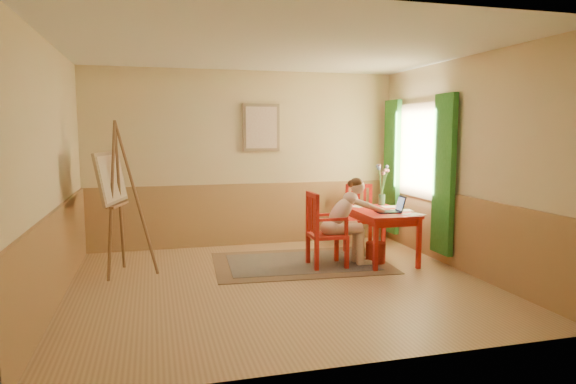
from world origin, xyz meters
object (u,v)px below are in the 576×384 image
object	(u,v)px
laptop	(392,209)
chair_left	(323,230)
table	(380,217)
figure	(346,218)
easel	(114,184)
chair_back	(358,215)

from	to	relation	value
laptop	chair_left	bearing A→B (deg)	177.62
table	figure	size ratio (longest dim) A/B	1.00
table	easel	distance (m)	3.64
table	chair_left	world-z (taller)	chair_left
table	laptop	size ratio (longest dim) A/B	3.10
table	figure	bearing A→B (deg)	-165.63
chair_back	figure	bearing A→B (deg)	-120.39
chair_back	easel	bearing A→B (deg)	-168.33
chair_left	figure	size ratio (longest dim) A/B	0.85
figure	easel	world-z (taller)	easel
chair_left	easel	xyz separation A→B (m)	(-2.68, 0.38, 0.66)
figure	chair_back	bearing A→B (deg)	59.61
table	easel	bearing A→B (deg)	176.48
table	chair_back	size ratio (longest dim) A/B	1.23
chair_back	laptop	world-z (taller)	chair_back
table	figure	xyz separation A→B (m)	(-0.58, -0.15, 0.04)
chair_left	chair_back	bearing A→B (deg)	48.93
chair_left	chair_back	size ratio (longest dim) A/B	1.04
chair_left	easel	bearing A→B (deg)	171.99
chair_left	laptop	size ratio (longest dim) A/B	2.63
laptop	easel	bearing A→B (deg)	173.50
chair_left	easel	distance (m)	2.79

